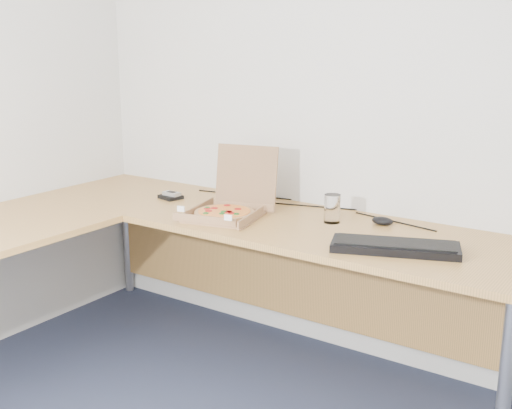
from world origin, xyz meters
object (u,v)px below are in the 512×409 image
Objects in this scene: desk at (147,233)px; drinking_glass at (332,209)px; keyboard at (395,247)px; wallet at (171,197)px; pizza_box at (227,209)px.

desk is 0.83m from drinking_glass.
desk is at bearing 175.11° from keyboard.
drinking_glass is 0.91m from wallet.
pizza_box is 3.28× the size of wallet.
drinking_glass is at bearing 10.28° from pizza_box.
desk is 5.09× the size of keyboard.
wallet reaches higher than desk.
keyboard is at bearing 6.61° from wallet.
pizza_box is (0.20, 0.33, 0.07)m from desk.
pizza_box is at bearing -1.96° from wallet.
pizza_box is 0.84m from keyboard.
desk is at bearing -134.19° from pizza_box.
desk is 22.92× the size of wallet.
drinking_glass reaches higher than keyboard.
keyboard is (0.39, -0.22, -0.05)m from drinking_glass.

